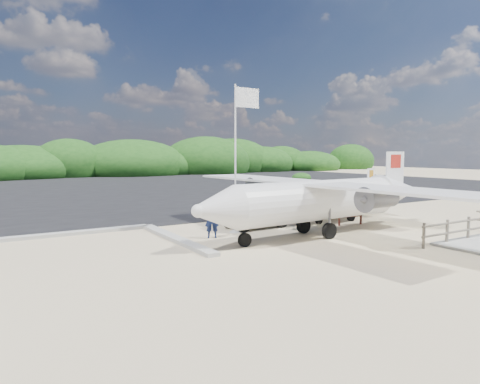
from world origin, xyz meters
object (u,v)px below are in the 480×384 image
object	(u,v)px
flagpole	(235,232)
crew_a	(212,219)
crew_b	(254,198)
aircraft_small	(40,191)
signboard	(350,225)
baggage_cart	(256,228)
crew_c	(300,211)
aircraft_large	(292,185)

from	to	relation	value
flagpole	crew_a	world-z (taller)	flagpole
crew_b	aircraft_small	size ratio (longest dim) A/B	0.27
signboard	crew_b	bearing A→B (deg)	121.51
signboard	baggage_cart	bearing A→B (deg)	168.89
crew_b	crew_c	distance (m)	4.30
flagpole	signboard	world-z (taller)	flagpole
flagpole	crew_b	size ratio (longest dim) A/B	3.45
signboard	aircraft_large	distance (m)	26.74
flagpole	crew_a	xyz separation A→B (m)	(-1.57, -0.64, 0.83)
crew_a	crew_c	bearing A→B (deg)	-149.91
crew_c	aircraft_large	size ratio (longest dim) A/B	0.09
crew_a	aircraft_small	xyz separation A→B (m)	(-3.44, 28.09, -0.83)
crew_b	baggage_cart	bearing A→B (deg)	74.40
signboard	crew_c	distance (m)	2.66
baggage_cart	aircraft_small	size ratio (longest dim) A/B	0.43
baggage_cart	signboard	distance (m)	4.93
crew_c	aircraft_large	xyz separation A→B (m)	(16.52, 21.32, -0.75)
flagpole	signboard	distance (m)	6.14
crew_b	crew_c	size ratio (longest dim) A/B	1.31
signboard	aircraft_large	bearing A→B (deg)	67.98
aircraft_large	crew_b	bearing A→B (deg)	43.07
signboard	crew_a	xyz separation A→B (m)	(-7.55, 0.77, 0.83)
crew_c	baggage_cart	bearing A→B (deg)	-34.31
baggage_cart	flagpole	size ratio (longest dim) A/B	0.46
flagpole	crew_b	bearing A→B (deg)	47.49
flagpole	aircraft_small	size ratio (longest dim) A/B	0.93
signboard	crew_a	world-z (taller)	crew_a
flagpole	signboard	size ratio (longest dim) A/B	4.55
crew_a	baggage_cart	bearing A→B (deg)	-136.12
baggage_cart	crew_c	distance (m)	2.54
crew_a	crew_c	size ratio (longest dim) A/B	1.12
aircraft_small	baggage_cart	bearing A→B (deg)	92.33
baggage_cart	crew_a	distance (m)	3.24
crew_a	aircraft_small	distance (m)	28.32
crew_b	aircraft_large	world-z (taller)	aircraft_large
crew_a	aircraft_small	size ratio (longest dim) A/B	0.23
baggage_cart	aircraft_small	bearing A→B (deg)	101.91
crew_a	crew_b	distance (m)	7.22
crew_c	aircraft_small	size ratio (longest dim) A/B	0.20
baggage_cart	crew_a	bearing A→B (deg)	-162.22
signboard	aircraft_large	xyz separation A→B (m)	(14.30, 22.59, 0.00)
aircraft_small	crew_a	bearing A→B (deg)	86.01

